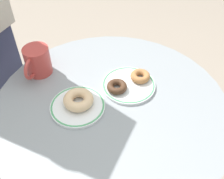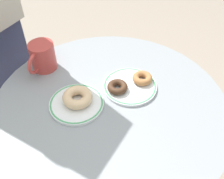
{
  "view_description": "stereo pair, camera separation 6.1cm",
  "coord_description": "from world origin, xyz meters",
  "px_view_note": "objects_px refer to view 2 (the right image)",
  "views": [
    {
      "loc": [
        -0.35,
        -0.47,
        1.39
      ],
      "look_at": [
        0.02,
        0.03,
        0.77
      ],
      "focal_mm": 42.52,
      "sensor_mm": 36.0,
      "label": 1
    },
    {
      "loc": [
        -0.3,
        -0.5,
        1.39
      ],
      "look_at": [
        0.02,
        0.03,
        0.77
      ],
      "focal_mm": 42.52,
      "sensor_mm": 36.0,
      "label": 2
    }
  ],
  "objects_px": {
    "cafe_table": "(110,140)",
    "plate_right": "(130,86)",
    "plate_left": "(77,104)",
    "coffee_mug": "(42,57)",
    "donut_cinnamon": "(142,78)",
    "donut_chocolate": "(117,87)",
    "donut_glazed": "(77,97)"
  },
  "relations": [
    {
      "from": "donut_chocolate",
      "to": "cafe_table",
      "type": "bearing_deg",
      "value": -147.25
    },
    {
      "from": "plate_left",
      "to": "coffee_mug",
      "type": "height_order",
      "value": "coffee_mug"
    },
    {
      "from": "cafe_table",
      "to": "donut_chocolate",
      "type": "xyz_separation_m",
      "value": [
        0.05,
        0.03,
        0.24
      ]
    },
    {
      "from": "plate_left",
      "to": "coffee_mug",
      "type": "relative_size",
      "value": 1.47
    },
    {
      "from": "donut_cinnamon",
      "to": "coffee_mug",
      "type": "height_order",
      "value": "coffee_mug"
    },
    {
      "from": "cafe_table",
      "to": "donut_cinnamon",
      "type": "relative_size",
      "value": 11.2
    },
    {
      "from": "donut_glazed",
      "to": "coffee_mug",
      "type": "xyz_separation_m",
      "value": [
        -0.03,
        0.23,
        0.02
      ]
    },
    {
      "from": "coffee_mug",
      "to": "donut_glazed",
      "type": "bearing_deg",
      "value": -83.18
    },
    {
      "from": "donut_glazed",
      "to": "coffee_mug",
      "type": "height_order",
      "value": "coffee_mug"
    },
    {
      "from": "cafe_table",
      "to": "donut_cinnamon",
      "type": "distance_m",
      "value": 0.28
    },
    {
      "from": "donut_chocolate",
      "to": "coffee_mug",
      "type": "bearing_deg",
      "value": 123.3
    },
    {
      "from": "plate_left",
      "to": "coffee_mug",
      "type": "xyz_separation_m",
      "value": [
        -0.02,
        0.23,
        0.05
      ]
    },
    {
      "from": "coffee_mug",
      "to": "plate_right",
      "type": "bearing_deg",
      "value": -50.07
    },
    {
      "from": "cafe_table",
      "to": "plate_right",
      "type": "distance_m",
      "value": 0.24
    },
    {
      "from": "plate_left",
      "to": "coffee_mug",
      "type": "bearing_deg",
      "value": 94.83
    },
    {
      "from": "cafe_table",
      "to": "donut_cinnamon",
      "type": "bearing_deg",
      "value": 8.92
    },
    {
      "from": "donut_cinnamon",
      "to": "coffee_mug",
      "type": "xyz_separation_m",
      "value": [
        -0.26,
        0.26,
        0.03
      ]
    },
    {
      "from": "plate_left",
      "to": "donut_glazed",
      "type": "height_order",
      "value": "donut_glazed"
    },
    {
      "from": "coffee_mug",
      "to": "donut_chocolate",
      "type": "bearing_deg",
      "value": -56.7
    },
    {
      "from": "plate_left",
      "to": "donut_chocolate",
      "type": "height_order",
      "value": "donut_chocolate"
    },
    {
      "from": "cafe_table",
      "to": "donut_glazed",
      "type": "xyz_separation_m",
      "value": [
        -0.09,
        0.05,
        0.24
      ]
    },
    {
      "from": "plate_right",
      "to": "donut_glazed",
      "type": "xyz_separation_m",
      "value": [
        -0.19,
        0.03,
        0.02
      ]
    },
    {
      "from": "cafe_table",
      "to": "donut_glazed",
      "type": "relative_size",
      "value": 7.98
    },
    {
      "from": "donut_glazed",
      "to": "coffee_mug",
      "type": "bearing_deg",
      "value": 96.82
    },
    {
      "from": "donut_glazed",
      "to": "coffee_mug",
      "type": "distance_m",
      "value": 0.23
    },
    {
      "from": "cafe_table",
      "to": "plate_left",
      "type": "height_order",
      "value": "plate_left"
    },
    {
      "from": "plate_left",
      "to": "donut_cinnamon",
      "type": "height_order",
      "value": "donut_cinnamon"
    },
    {
      "from": "plate_left",
      "to": "donut_chocolate",
      "type": "relative_size",
      "value": 2.56
    },
    {
      "from": "plate_right",
      "to": "donut_cinnamon",
      "type": "relative_size",
      "value": 2.67
    },
    {
      "from": "donut_cinnamon",
      "to": "plate_right",
      "type": "bearing_deg",
      "value": 175.56
    },
    {
      "from": "plate_left",
      "to": "donut_glazed",
      "type": "xyz_separation_m",
      "value": [
        0.01,
        0.0,
        0.02
      ]
    },
    {
      "from": "plate_left",
      "to": "coffee_mug",
      "type": "distance_m",
      "value": 0.24
    }
  ]
}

